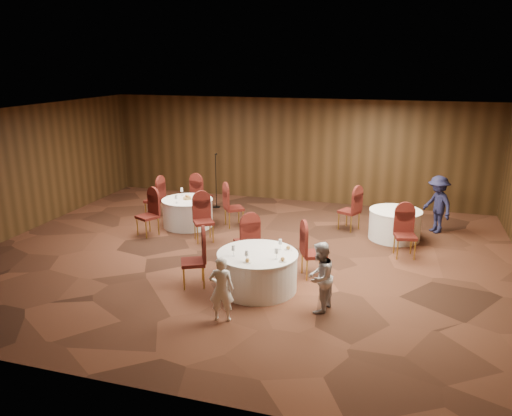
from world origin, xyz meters
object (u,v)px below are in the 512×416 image
(table_left, at_px, (188,212))
(man_c, at_px, (437,204))
(table_right, at_px, (395,224))
(woman_b, at_px, (320,277))
(woman_a, at_px, (221,289))
(mic_stand, at_px, (216,192))
(table_main, at_px, (257,271))

(table_left, distance_m, man_c, 6.52)
(table_right, relative_size, woman_b, 1.00)
(table_left, bearing_deg, woman_a, -59.54)
(table_left, distance_m, woman_a, 5.27)
(mic_stand, relative_size, woman_a, 1.42)
(table_left, height_order, table_right, same)
(table_left, bearing_deg, table_main, -47.61)
(man_c, bearing_deg, woman_a, -67.47)
(table_main, xyz_separation_m, table_right, (2.46, 3.73, 0.00))
(table_left, relative_size, mic_stand, 0.82)
(table_main, distance_m, table_right, 4.47)
(woman_a, bearing_deg, mic_stand, -79.48)
(man_c, bearing_deg, mic_stand, -130.22)
(table_main, bearing_deg, woman_b, -22.61)
(table_left, xyz_separation_m, table_right, (5.35, 0.56, 0.00))
(woman_a, bearing_deg, table_right, -129.11)
(table_main, distance_m, man_c, 5.73)
(table_right, bearing_deg, table_main, -123.36)
(table_main, relative_size, woman_b, 1.22)
(woman_a, bearing_deg, table_main, -110.76)
(woman_a, relative_size, woman_b, 0.91)
(table_main, height_order, woman_a, woman_a)
(table_right, height_order, woman_b, woman_b)
(table_left, bearing_deg, woman_b, -41.52)
(table_main, distance_m, woman_b, 1.43)
(table_right, bearing_deg, table_left, -174.07)
(mic_stand, bearing_deg, woman_b, -53.78)
(table_main, bearing_deg, woman_a, -99.40)
(table_left, distance_m, woman_b, 5.61)
(table_right, distance_m, mic_stand, 5.44)
(woman_a, distance_m, man_c, 6.98)
(table_right, bearing_deg, man_c, 39.29)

